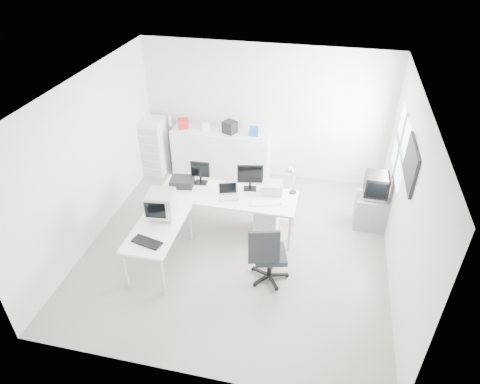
% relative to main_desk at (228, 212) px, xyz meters
% --- Properties ---
extents(floor, '(5.00, 5.00, 0.01)m').
position_rel_main_desk_xyz_m(floor, '(0.28, -0.44, -0.38)').
color(floor, '#B5AFA3').
rests_on(floor, ground).
extents(ceiling, '(5.00, 5.00, 0.01)m').
position_rel_main_desk_xyz_m(ceiling, '(0.28, -0.44, 2.42)').
color(ceiling, white).
rests_on(ceiling, back_wall).
extents(back_wall, '(5.00, 0.02, 2.80)m').
position_rel_main_desk_xyz_m(back_wall, '(0.28, 2.06, 1.02)').
color(back_wall, silver).
rests_on(back_wall, floor).
extents(left_wall, '(0.02, 5.00, 2.80)m').
position_rel_main_desk_xyz_m(left_wall, '(-2.22, -0.44, 1.02)').
color(left_wall, silver).
rests_on(left_wall, floor).
extents(right_wall, '(0.02, 5.00, 2.80)m').
position_rel_main_desk_xyz_m(right_wall, '(2.78, -0.44, 1.02)').
color(right_wall, silver).
rests_on(right_wall, floor).
extents(window, '(0.02, 1.20, 1.10)m').
position_rel_main_desk_xyz_m(window, '(2.76, 0.76, 1.23)').
color(window, white).
rests_on(window, right_wall).
extents(wall_picture, '(0.04, 0.90, 0.60)m').
position_rel_main_desk_xyz_m(wall_picture, '(2.75, -0.34, 1.52)').
color(wall_picture, black).
rests_on(wall_picture, right_wall).
extents(main_desk, '(2.40, 0.80, 0.75)m').
position_rel_main_desk_xyz_m(main_desk, '(0.00, 0.00, 0.00)').
color(main_desk, white).
rests_on(main_desk, floor).
extents(side_desk, '(0.70, 1.40, 0.75)m').
position_rel_main_desk_xyz_m(side_desk, '(-0.85, -1.10, 0.00)').
color(side_desk, white).
rests_on(side_desk, floor).
extents(drawer_pedestal, '(0.40, 0.50, 0.60)m').
position_rel_main_desk_xyz_m(drawer_pedestal, '(0.70, 0.05, -0.08)').
color(drawer_pedestal, white).
rests_on(drawer_pedestal, floor).
extents(inkjet_printer, '(0.44, 0.37, 0.14)m').
position_rel_main_desk_xyz_m(inkjet_printer, '(-0.85, 0.10, 0.45)').
color(inkjet_printer, black).
rests_on(inkjet_printer, main_desk).
extents(lcd_monitor_small, '(0.35, 0.21, 0.43)m').
position_rel_main_desk_xyz_m(lcd_monitor_small, '(-0.55, 0.25, 0.59)').
color(lcd_monitor_small, black).
rests_on(lcd_monitor_small, main_desk).
extents(lcd_monitor_large, '(0.47, 0.26, 0.46)m').
position_rel_main_desk_xyz_m(lcd_monitor_large, '(0.35, 0.25, 0.61)').
color(lcd_monitor_large, black).
rests_on(lcd_monitor_large, main_desk).
extents(laptop, '(0.44, 0.45, 0.23)m').
position_rel_main_desk_xyz_m(laptop, '(0.05, -0.10, 0.49)').
color(laptop, '#B7B7BA').
rests_on(laptop, main_desk).
extents(white_keyboard, '(0.42, 0.24, 0.02)m').
position_rel_main_desk_xyz_m(white_keyboard, '(0.65, -0.15, 0.38)').
color(white_keyboard, white).
rests_on(white_keyboard, main_desk).
extents(white_mouse, '(0.05, 0.05, 0.05)m').
position_rel_main_desk_xyz_m(white_mouse, '(0.95, -0.10, 0.40)').
color(white_mouse, white).
rests_on(white_mouse, main_desk).
extents(laser_printer, '(0.38, 0.34, 0.20)m').
position_rel_main_desk_xyz_m(laser_printer, '(0.75, 0.22, 0.47)').
color(laser_printer, '#B2B2B2').
rests_on(laser_printer, main_desk).
extents(desk_lamp, '(0.19, 0.19, 0.46)m').
position_rel_main_desk_xyz_m(desk_lamp, '(1.10, 0.30, 0.60)').
color(desk_lamp, silver).
rests_on(desk_lamp, main_desk).
extents(crt_monitor, '(0.42, 0.42, 0.44)m').
position_rel_main_desk_xyz_m(crt_monitor, '(-0.85, -0.85, 0.60)').
color(crt_monitor, '#B7B7BA').
rests_on(crt_monitor, side_desk).
extents(black_keyboard, '(0.49, 0.29, 0.03)m').
position_rel_main_desk_xyz_m(black_keyboard, '(-0.85, -1.50, 0.39)').
color(black_keyboard, black).
rests_on(black_keyboard, side_desk).
extents(office_chair, '(0.77, 0.77, 1.09)m').
position_rel_main_desk_xyz_m(office_chair, '(0.93, -1.07, 0.17)').
color(office_chair, '#25272A').
rests_on(office_chair, floor).
extents(tv_cabinet, '(0.57, 0.47, 0.62)m').
position_rel_main_desk_xyz_m(tv_cabinet, '(2.50, 0.66, -0.06)').
color(tv_cabinet, gray).
rests_on(tv_cabinet, floor).
extents(crt_tv, '(0.50, 0.48, 0.45)m').
position_rel_main_desk_xyz_m(crt_tv, '(2.50, 0.66, 0.47)').
color(crt_tv, black).
rests_on(crt_tv, tv_cabinet).
extents(sideboard, '(2.05, 0.51, 1.03)m').
position_rel_main_desk_xyz_m(sideboard, '(-0.59, 1.80, 0.14)').
color(sideboard, white).
rests_on(sideboard, floor).
extents(clutter_box_a, '(0.26, 0.24, 0.20)m').
position_rel_main_desk_xyz_m(clutter_box_a, '(-1.39, 1.80, 0.75)').
color(clutter_box_a, red).
rests_on(clutter_box_a, sideboard).
extents(clutter_box_b, '(0.19, 0.18, 0.16)m').
position_rel_main_desk_xyz_m(clutter_box_b, '(-0.89, 1.80, 0.73)').
color(clutter_box_b, white).
rests_on(clutter_box_b, sideboard).
extents(clutter_box_c, '(0.32, 0.31, 0.25)m').
position_rel_main_desk_xyz_m(clutter_box_c, '(-0.39, 1.80, 0.78)').
color(clutter_box_c, black).
rests_on(clutter_box_c, sideboard).
extents(clutter_box_d, '(0.19, 0.17, 0.17)m').
position_rel_main_desk_xyz_m(clutter_box_d, '(0.11, 1.80, 0.74)').
color(clutter_box_d, '#1846A8').
rests_on(clutter_box_d, sideboard).
extents(clutter_bottle, '(0.07, 0.07, 0.22)m').
position_rel_main_desk_xyz_m(clutter_bottle, '(-1.69, 1.84, 0.76)').
color(clutter_bottle, white).
rests_on(clutter_bottle, sideboard).
extents(filing_cabinet, '(0.43, 0.51, 1.23)m').
position_rel_main_desk_xyz_m(filing_cabinet, '(-2.00, 1.61, 0.24)').
color(filing_cabinet, white).
rests_on(filing_cabinet, floor).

